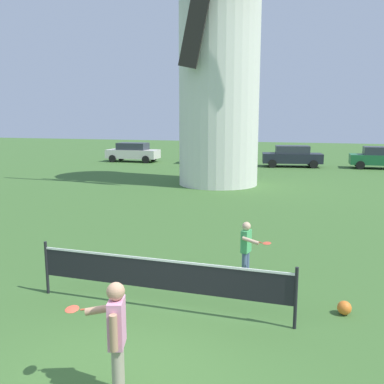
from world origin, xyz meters
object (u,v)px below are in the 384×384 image
at_px(tennis_net, 160,275).
at_px(parked_car_black, 292,156).
at_px(player_near, 115,333).
at_px(stray_ball, 344,308).
at_px(parked_car_cream, 133,152).
at_px(parked_car_silver, 210,153).
at_px(player_far, 247,246).
at_px(windmill, 219,52).
at_px(parked_car_green, 380,157).

bearing_deg(tennis_net, parked_car_black, 89.04).
relative_size(player_near, stray_ball, 5.98).
relative_size(parked_car_cream, parked_car_silver, 0.98).
bearing_deg(player_far, windmill, 106.80).
bearing_deg(player_far, tennis_net, -120.11).
bearing_deg(parked_car_cream, stray_ball, -57.00).
bearing_deg(player_near, player_far, 79.78).
bearing_deg(parked_car_silver, parked_car_cream, -175.07).
relative_size(player_far, parked_car_black, 0.28).
height_order(parked_car_cream, parked_car_black, same).
bearing_deg(parked_car_green, player_far, -102.53).
relative_size(parked_car_cream, parked_car_black, 0.96).
xyz_separation_m(tennis_net, parked_car_silver, (-5.98, 25.56, 0.13)).
xyz_separation_m(windmill, tennis_net, (2.73, -15.33, -6.27)).
xyz_separation_m(windmill, player_far, (3.98, -13.18, -6.23)).
distance_m(tennis_net, stray_ball, 3.45).
height_order(stray_ball, parked_car_cream, parked_car_cream).
relative_size(stray_ball, parked_car_cream, 0.06).
bearing_deg(windmill, tennis_net, -79.90).
relative_size(stray_ball, parked_car_black, 0.06).
xyz_separation_m(player_near, player_far, (0.84, 4.67, -0.15)).
bearing_deg(parked_car_silver, parked_car_black, -3.33).
bearing_deg(stray_ball, parked_car_black, 96.76).
height_order(tennis_net, player_far, player_far).
distance_m(player_far, parked_car_cream, 26.62).
height_order(player_near, parked_car_silver, parked_car_silver).
distance_m(windmill, player_far, 15.11).
bearing_deg(tennis_net, stray_ball, 13.87).
height_order(player_near, stray_ball, player_near).
xyz_separation_m(tennis_net, parked_car_cream, (-12.40, 25.01, 0.13)).
distance_m(parked_car_black, parked_car_green, 6.13).
bearing_deg(tennis_net, parked_car_green, 75.85).
bearing_deg(player_far, parked_car_cream, 120.84).
bearing_deg(parked_car_black, player_near, -90.03).
height_order(player_near, parked_car_black, parked_car_black).
bearing_deg(windmill, parked_car_cream, 134.97).
xyz_separation_m(parked_car_black, parked_car_green, (6.09, 0.65, -0.00)).
height_order(tennis_net, parked_car_black, parked_car_black).
bearing_deg(parked_car_green, player_near, -102.15).
xyz_separation_m(stray_ball, parked_car_silver, (-9.29, 24.75, 0.68)).
bearing_deg(parked_car_cream, player_near, -65.05).
relative_size(player_near, parked_car_black, 0.34).
bearing_deg(tennis_net, windmill, 100.10).
distance_m(windmill, parked_car_green, 15.28).
height_order(windmill, tennis_net, windmill).
relative_size(player_near, parked_car_green, 0.37).
bearing_deg(parked_car_green, parked_car_silver, -178.73).
xyz_separation_m(parked_car_silver, parked_car_green, (12.49, 0.28, -0.00)).
xyz_separation_m(windmill, parked_car_green, (9.24, 10.51, -6.14)).
distance_m(tennis_net, parked_car_silver, 26.25).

